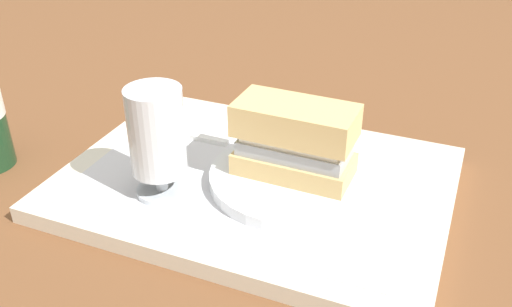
# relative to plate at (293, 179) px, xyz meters

# --- Properties ---
(ground_plane) EXTENTS (3.00, 3.00, 0.00)m
(ground_plane) POSITION_rel_plate_xyz_m (0.05, -0.00, -0.03)
(ground_plane) COLOR brown
(tray) EXTENTS (0.44, 0.32, 0.02)m
(tray) POSITION_rel_plate_xyz_m (0.05, -0.00, -0.02)
(tray) COLOR beige
(tray) RESTS_ON ground_plane
(placemat) EXTENTS (0.38, 0.27, 0.00)m
(placemat) POSITION_rel_plate_xyz_m (0.05, -0.00, -0.01)
(placemat) COLOR silver
(placemat) RESTS_ON tray
(plate) EXTENTS (0.19, 0.19, 0.01)m
(plate) POSITION_rel_plate_xyz_m (0.00, 0.00, 0.00)
(plate) COLOR white
(plate) RESTS_ON placemat
(sandwich) EXTENTS (0.13, 0.07, 0.08)m
(sandwich) POSITION_rel_plate_xyz_m (0.00, -0.00, 0.05)
(sandwich) COLOR tan
(sandwich) RESTS_ON plate
(beer_glass) EXTENTS (0.06, 0.06, 0.12)m
(beer_glass) POSITION_rel_plate_xyz_m (0.13, 0.07, 0.06)
(beer_glass) COLOR silver
(beer_glass) RESTS_ON placemat
(napkin_folded) EXTENTS (0.09, 0.07, 0.01)m
(napkin_folded) POSITION_rel_plate_xyz_m (0.15, -0.08, -0.00)
(napkin_folded) COLOR white
(napkin_folded) RESTS_ON placemat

